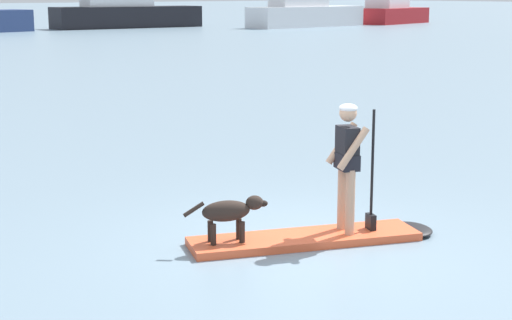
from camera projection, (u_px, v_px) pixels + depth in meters
ground_plane at (305, 243)px, 10.21m from camera, size 400.00×400.00×0.00m
paddleboard at (321, 237)px, 10.26m from camera, size 3.24×1.82×0.10m
person_paddler at (348, 158)px, 10.15m from camera, size 0.68×0.59×1.64m
dog at (230, 212)px, 9.85m from camera, size 1.01×0.47×0.56m
moored_boat_far_starboard at (124, 9)px, 69.07m from camera, size 13.13×3.99×4.99m
moored_boat_outer at (304, 9)px, 71.01m from camera, size 12.18×3.77×11.27m
moored_boat_far_port at (390, 10)px, 78.43m from camera, size 9.40×5.56×4.01m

